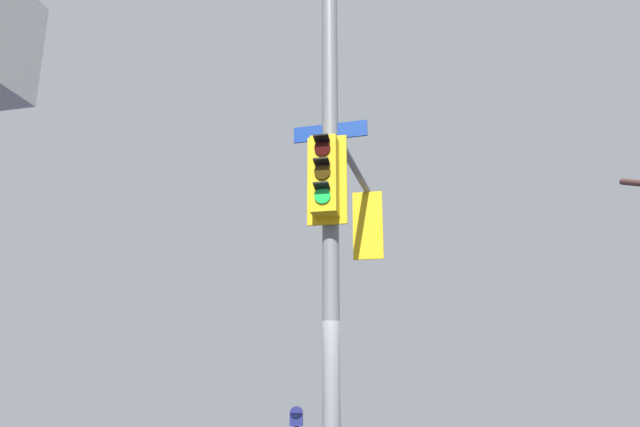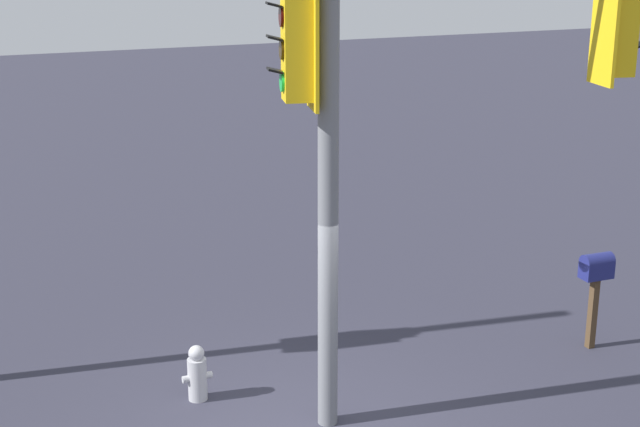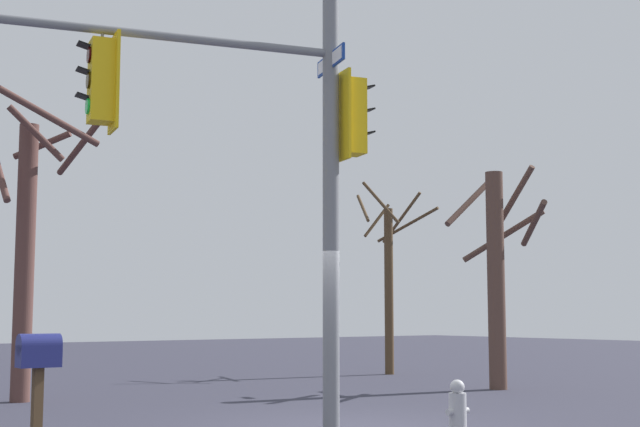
# 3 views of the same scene
# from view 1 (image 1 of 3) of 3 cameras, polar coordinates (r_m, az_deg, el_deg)

# --- Properties ---
(main_signal_pole_assembly) EXTENTS (5.02, 4.03, 8.82)m
(main_signal_pole_assembly) POSITION_cam_1_polar(r_m,az_deg,el_deg) (10.07, 0.90, 3.47)
(main_signal_pole_assembly) COLOR slate
(main_signal_pole_assembly) RESTS_ON ground
(mailbox) EXTENTS (0.45, 0.26, 1.41)m
(mailbox) POSITION_cam_1_polar(r_m,az_deg,el_deg) (13.08, -2.06, -17.72)
(mailbox) COLOR #4C3823
(mailbox) RESTS_ON ground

